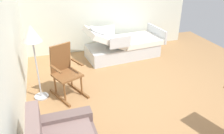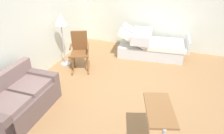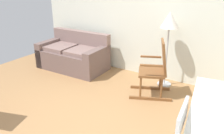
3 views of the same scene
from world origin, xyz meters
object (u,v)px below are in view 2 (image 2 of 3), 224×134
at_px(floor_lamp, 61,23).
at_px(rocking_chair, 80,51).
at_px(hospital_bed, 151,47).
at_px(couch, 18,101).
at_px(overbed_table, 158,128).

bearing_deg(floor_lamp, rocking_chair, -90.97).
height_order(hospital_bed, rocking_chair, rocking_chair).
height_order(rocking_chair, floor_lamp, floor_lamp).
relative_size(couch, overbed_table, 1.83).
distance_m(hospital_bed, couch, 4.09).
xyz_separation_m(couch, floor_lamp, (2.18, 0.27, 0.92)).
bearing_deg(couch, hospital_bed, -28.57).
distance_m(couch, floor_lamp, 2.38).
bearing_deg(rocking_chair, couch, 173.68).
bearing_deg(overbed_table, rocking_chair, 48.20).
bearing_deg(rocking_chair, hospital_bed, -50.37).
height_order(couch, rocking_chair, rocking_chair).
xyz_separation_m(hospital_bed, overbed_table, (-3.62, -0.75, 0.23)).
bearing_deg(floor_lamp, overbed_table, -126.67).
relative_size(hospital_bed, floor_lamp, 1.46).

